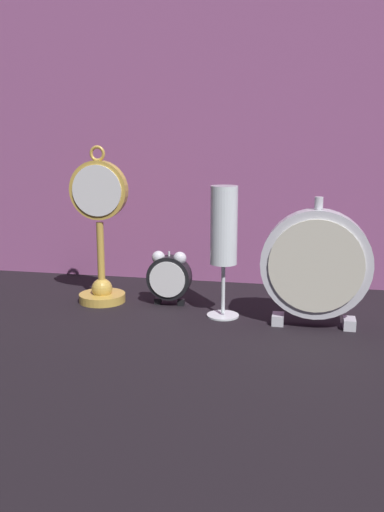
# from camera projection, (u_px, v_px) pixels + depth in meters

# --- Properties ---
(ground_plane) EXTENTS (4.00, 4.00, 0.00)m
(ground_plane) POSITION_uv_depth(u_px,v_px,m) (183.00, 329.00, 0.96)
(ground_plane) COLOR black
(fabric_backdrop_drape) EXTENTS (1.43, 0.01, 0.69)m
(fabric_backdrop_drape) POSITION_uv_depth(u_px,v_px,m) (215.00, 122.00, 1.20)
(fabric_backdrop_drape) COLOR #8E4C7F
(fabric_backdrop_drape) RESTS_ON ground_plane
(pocket_watch_on_stand) EXTENTS (0.11, 0.09, 0.30)m
(pocket_watch_on_stand) POSITION_uv_depth(u_px,v_px,m) (100.00, 236.00, 1.09)
(pocket_watch_on_stand) COLOR gold
(pocket_watch_on_stand) RESTS_ON ground_plane
(alarm_clock_twin_bell) EXTENTS (0.08, 0.03, 0.10)m
(alarm_clock_twin_bell) POSITION_uv_depth(u_px,v_px,m) (169.00, 276.00, 1.08)
(alarm_clock_twin_bell) COLOR black
(alarm_clock_twin_bell) RESTS_ON ground_plane
(mantel_clock_silver) EXTENTS (0.18, 0.04, 0.22)m
(mantel_clock_silver) POSITION_uv_depth(u_px,v_px,m) (316.00, 265.00, 0.95)
(mantel_clock_silver) COLOR silver
(mantel_clock_silver) RESTS_ON ground_plane
(champagne_flute) EXTENTS (0.06, 0.06, 0.23)m
(champagne_flute) POSITION_uv_depth(u_px,v_px,m) (224.00, 234.00, 0.99)
(champagne_flute) COLOR silver
(champagne_flute) RESTS_ON ground_plane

